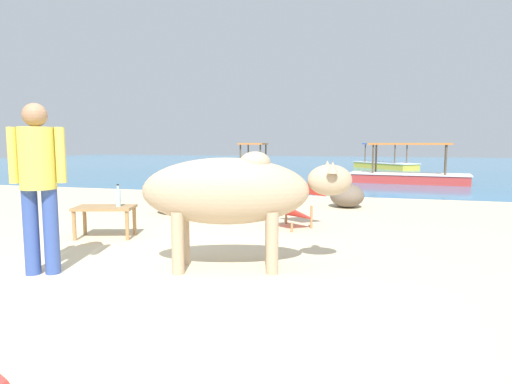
% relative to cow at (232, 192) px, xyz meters
% --- Properties ---
extents(sand_beach, '(18.00, 14.00, 0.04)m').
position_rel_cow_xyz_m(sand_beach, '(-0.58, -0.68, -0.79)').
color(sand_beach, beige).
rests_on(sand_beach, ground).
extents(water_surface, '(60.00, 36.00, 0.03)m').
position_rel_cow_xyz_m(water_surface, '(-0.58, 21.32, -0.81)').
color(water_surface, teal).
rests_on(water_surface, ground).
extents(cow, '(2.10, 1.05, 1.17)m').
position_rel_cow_xyz_m(cow, '(0.00, 0.00, 0.00)').
color(cow, tan).
rests_on(cow, sand_beach).
extents(low_bench_table, '(0.86, 0.65, 0.42)m').
position_rel_cow_xyz_m(low_bench_table, '(-2.11, 0.90, -0.42)').
color(low_bench_table, '#A37A4C').
rests_on(low_bench_table, sand_beach).
extents(bottle, '(0.07, 0.07, 0.30)m').
position_rel_cow_xyz_m(bottle, '(-1.93, 0.95, -0.24)').
color(bottle, '#A3C6D1').
rests_on(bottle, low_bench_table).
extents(deck_chair_far, '(0.86, 0.93, 0.68)m').
position_rel_cow_xyz_m(deck_chair_far, '(0.19, 2.37, -0.39)').
color(deck_chair_far, '#A37A4C').
rests_on(deck_chair_far, sand_beach).
extents(person_standing, '(0.47, 0.32, 1.62)m').
position_rel_cow_xyz_m(person_standing, '(-1.69, -0.66, 0.17)').
color(person_standing, '#334C99').
rests_on(person_standing, sand_beach).
extents(shore_rock_large, '(0.91, 0.93, 0.46)m').
position_rel_cow_xyz_m(shore_rock_large, '(0.78, 4.58, -0.54)').
color(shore_rock_large, '#6B5B4C').
rests_on(shore_rock_large, sand_beach).
extents(shore_rock_medium, '(1.03, 0.89, 0.70)m').
position_rel_cow_xyz_m(shore_rock_medium, '(-1.05, 4.39, -0.42)').
color(shore_rock_medium, gray).
rests_on(shore_rock_medium, sand_beach).
extents(shore_rock_small, '(0.87, 0.84, 0.38)m').
position_rel_cow_xyz_m(shore_rock_small, '(-2.19, 2.94, -0.58)').
color(shore_rock_small, gray).
rests_on(shore_rock_small, sand_beach).
extents(shore_rock_flat, '(0.59, 0.51, 0.41)m').
position_rel_cow_xyz_m(shore_rock_flat, '(-2.44, 4.99, -0.57)').
color(shore_rock_flat, gray).
rests_on(shore_rock_flat, sand_beach).
extents(boat_yellow, '(3.32, 3.50, 1.29)m').
position_rel_cow_xyz_m(boat_yellow, '(1.58, 18.96, -0.52)').
color(boat_yellow, gold).
rests_on(boat_yellow, water_surface).
extents(boat_red, '(3.78, 1.55, 1.29)m').
position_rel_cow_xyz_m(boat_red, '(2.26, 10.74, -0.52)').
color(boat_red, '#C63833').
rests_on(boat_red, water_surface).
extents(boat_white, '(1.73, 3.81, 1.29)m').
position_rel_cow_xyz_m(boat_white, '(-3.61, 12.97, -0.52)').
color(boat_white, white).
rests_on(boat_white, water_surface).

